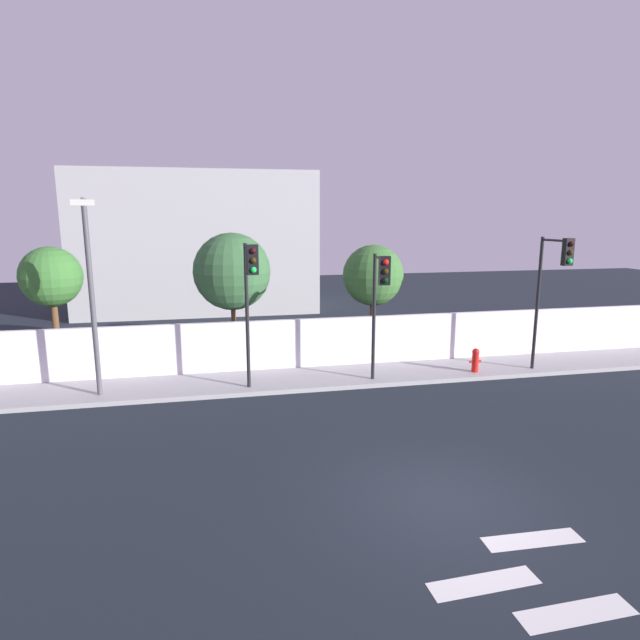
{
  "coord_description": "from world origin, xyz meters",
  "views": [
    {
      "loc": [
        -4.42,
        -8.95,
        5.68
      ],
      "look_at": [
        -1.2,
        6.5,
        2.5
      ],
      "focal_mm": 29.36,
      "sensor_mm": 36.0,
      "label": 1
    }
  ],
  "objects": [
    {
      "name": "fire_hydrant",
      "position": [
        4.7,
        7.57,
        0.61
      ],
      "size": [
        0.44,
        0.26,
        0.87
      ],
      "color": "red",
      "rests_on": "sidewalk"
    },
    {
      "name": "perimeter_wall",
      "position": [
        0.0,
        9.49,
        1.05
      ],
      "size": [
        36.0,
        0.18,
        1.8
      ],
      "primitive_type": "cube",
      "color": "white",
      "rests_on": "sidewalk"
    },
    {
      "name": "ground_plane",
      "position": [
        0.0,
        0.0,
        0.0
      ],
      "size": [
        80.0,
        80.0,
        0.0
      ],
      "primitive_type": "plane",
      "color": "black"
    },
    {
      "name": "traffic_light_left",
      "position": [
        7.05,
        6.89,
        3.64
      ],
      "size": [
        0.37,
        1.48,
        4.78
      ],
      "color": "black",
      "rests_on": "sidewalk"
    },
    {
      "name": "roadside_tree_midright",
      "position": [
        1.71,
        10.38,
        3.37
      ],
      "size": [
        2.35,
        2.35,
        4.56
      ],
      "color": "brown",
      "rests_on": "ground"
    },
    {
      "name": "street_lamp_curbside",
      "position": [
        -7.95,
        7.53,
        3.71
      ],
      "size": [
        0.67,
        1.65,
        6.0
      ],
      "color": "#4C4C51",
      "rests_on": "sidewalk"
    },
    {
      "name": "roadside_tree_leftmost",
      "position": [
        -9.81,
        10.38,
        3.57
      ],
      "size": [
        2.06,
        2.06,
        4.64
      ],
      "color": "brown",
      "rests_on": "ground"
    },
    {
      "name": "low_building_distant",
      "position": [
        -5.13,
        23.49,
        4.06
      ],
      "size": [
        13.67,
        6.0,
        8.13
      ],
      "primitive_type": "cube",
      "color": "#A8A8A8",
      "rests_on": "ground"
    },
    {
      "name": "traffic_light_right",
      "position": [
        -3.28,
        7.08,
        3.55
      ],
      "size": [
        0.39,
        1.11,
        4.67
      ],
      "color": "black",
      "rests_on": "sidewalk"
    },
    {
      "name": "sidewalk",
      "position": [
        0.0,
        8.2,
        0.07
      ],
      "size": [
        36.0,
        2.4,
        0.15
      ],
      "primitive_type": "cube",
      "color": "#9F9F9F",
      "rests_on": "ground"
    },
    {
      "name": "traffic_light_center",
      "position": [
        0.85,
        6.94,
        3.29
      ],
      "size": [
        0.35,
        1.34,
        4.28
      ],
      "color": "black",
      "rests_on": "sidewalk"
    },
    {
      "name": "roadside_tree_midleft",
      "position": [
        -3.68,
        10.38,
        3.64
      ],
      "size": [
        2.82,
        2.82,
        5.06
      ],
      "color": "brown",
      "rests_on": "ground"
    }
  ]
}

